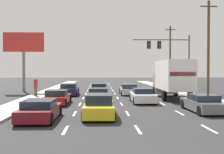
# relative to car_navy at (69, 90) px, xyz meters

# --- Properties ---
(ground_plane) EXTENTS (140.00, 140.00, 0.00)m
(ground_plane) POSITION_rel_car_navy_xyz_m (5.14, 0.11, -0.60)
(ground_plane) COLOR #2B2B2D
(sidewalk_right) EXTENTS (2.28, 80.00, 0.14)m
(sidewalk_right) POSITION_rel_car_navy_xyz_m (13.22, -4.89, -0.53)
(sidewalk_right) COLOR #B2AFA8
(sidewalk_right) RESTS_ON ground_plane
(sidewalk_left) EXTENTS (2.28, 80.00, 0.14)m
(sidewalk_left) POSITION_rel_car_navy_xyz_m (-2.95, -4.89, -0.53)
(sidewalk_left) COLOR #B2AFA8
(sidewalk_left) RESTS_ON ground_plane
(lane_markings) EXTENTS (6.94, 57.00, 0.01)m
(lane_markings) POSITION_rel_car_navy_xyz_m (5.14, -0.62, -0.59)
(lane_markings) COLOR silver
(lane_markings) RESTS_ON ground_plane
(car_navy) EXTENTS (1.98, 4.02, 1.29)m
(car_navy) POSITION_rel_car_navy_xyz_m (0.00, 0.00, 0.00)
(car_navy) COLOR #141E4C
(car_navy) RESTS_ON ground_plane
(car_red) EXTENTS (1.96, 4.20, 1.18)m
(car_red) POSITION_rel_car_navy_xyz_m (-0.10, -8.06, -0.06)
(car_red) COLOR red
(car_red) RESTS_ON ground_plane
(car_maroon) EXTENTS (1.96, 4.31, 1.15)m
(car_maroon) POSITION_rel_car_navy_xyz_m (-0.00, -15.36, -0.05)
(car_maroon) COLOR maroon
(car_maroon) RESTS_ON ground_plane
(car_orange) EXTENTS (1.89, 4.33, 1.32)m
(car_orange) POSITION_rel_car_navy_xyz_m (3.27, 0.09, 0.01)
(car_orange) COLOR orange
(car_orange) RESTS_ON ground_plane
(car_green) EXTENTS (1.88, 4.02, 1.25)m
(car_green) POSITION_rel_car_navy_xyz_m (3.23, -7.19, -0.03)
(car_green) COLOR #196B38
(car_green) RESTS_ON ground_plane
(car_yellow) EXTENTS (1.89, 4.44, 1.35)m
(car_yellow) POSITION_rel_car_navy_xyz_m (3.31, -14.42, 0.03)
(car_yellow) COLOR yellow
(car_yellow) RESTS_ON ground_plane
(car_silver) EXTENTS (1.97, 4.17, 1.20)m
(car_silver) POSITION_rel_car_navy_xyz_m (6.62, 0.50, -0.05)
(car_silver) COLOR #B7BABF
(car_silver) RESTS_ON ground_plane
(car_white) EXTENTS (1.95, 4.13, 1.23)m
(car_white) POSITION_rel_car_navy_xyz_m (7.02, -7.23, -0.03)
(car_white) COLOR white
(car_white) RESTS_ON ground_plane
(box_truck) EXTENTS (2.71, 7.84, 3.69)m
(box_truck) POSITION_rel_car_navy_xyz_m (10.30, -4.37, 1.51)
(box_truck) COLOR white
(box_truck) RESTS_ON ground_plane
(car_gray) EXTENTS (1.88, 4.57, 1.17)m
(car_gray) POSITION_rel_car_navy_xyz_m (10.25, -12.68, -0.05)
(car_gray) COLOR slate
(car_gray) RESTS_ON ground_plane
(traffic_signal_mast) EXTENTS (7.31, 0.69, 7.19)m
(traffic_signal_mast) POSITION_rel_car_navy_xyz_m (11.80, 4.45, 4.70)
(traffic_signal_mast) COLOR #595B56
(traffic_signal_mast) RESTS_ON ground_plane
(utility_pole_mid) EXTENTS (1.80, 0.28, 10.12)m
(utility_pole_mid) POSITION_rel_car_navy_xyz_m (14.91, -1.49, 4.60)
(utility_pole_mid) COLOR brown
(utility_pole_mid) RESTS_ON ground_plane
(utility_pole_far) EXTENTS (1.80, 0.28, 10.06)m
(utility_pole_far) POSITION_rel_car_navy_xyz_m (15.13, 15.81, 4.58)
(utility_pole_far) COLOR brown
(utility_pole_far) RESTS_ON ground_plane
(roadside_billboard) EXTENTS (5.15, 0.36, 7.56)m
(roadside_billboard) POSITION_rel_car_navy_xyz_m (-6.32, 5.50, 4.95)
(roadside_billboard) COLOR slate
(roadside_billboard) RESTS_ON ground_plane
(pedestrian_mid_block) EXTENTS (0.38, 0.38, 1.89)m
(pedestrian_mid_block) POSITION_rel_car_navy_xyz_m (-3.20, -1.91, 0.50)
(pedestrian_mid_block) COLOR brown
(pedestrian_mid_block) RESTS_ON sidewalk_left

